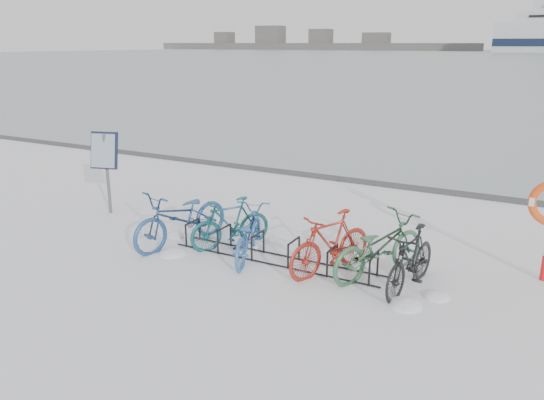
% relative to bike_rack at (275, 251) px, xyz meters
% --- Properties ---
extents(ground, '(900.00, 900.00, 0.00)m').
position_rel_bike_rack_xyz_m(ground, '(0.00, 0.00, -0.18)').
color(ground, white).
rests_on(ground, ground).
extents(quay_edge, '(400.00, 0.25, 0.10)m').
position_rel_bike_rack_xyz_m(quay_edge, '(0.00, 5.90, -0.13)').
color(quay_edge, '#3F3F42').
rests_on(quay_edge, ground).
extents(bike_rack, '(4.00, 0.48, 0.46)m').
position_rel_bike_rack_xyz_m(bike_rack, '(0.00, 0.00, 0.00)').
color(bike_rack, black).
rests_on(bike_rack, ground).
extents(info_board, '(0.66, 0.40, 1.86)m').
position_rel_bike_rack_xyz_m(info_board, '(-4.61, 0.64, 1.16)').
color(info_board, '#595B5E').
rests_on(info_board, ground).
extents(shoreline, '(180.00, 12.00, 9.50)m').
position_rel_bike_rack_xyz_m(shoreline, '(-122.02, 260.00, 2.61)').
color(shoreline, '#474747').
rests_on(shoreline, ground).
extents(bike_0, '(1.28, 2.28, 1.13)m').
position_rel_bike_rack_xyz_m(bike_0, '(-1.96, -0.11, 0.39)').
color(bike_0, navy).
rests_on(bike_0, ground).
extents(bike_1, '(1.26, 1.63, 0.98)m').
position_rel_bike_rack_xyz_m(bike_1, '(-1.08, 0.22, 0.31)').
color(bike_1, '#15505A').
rests_on(bike_1, ground).
extents(bike_2, '(1.13, 1.90, 0.94)m').
position_rel_bike_rack_xyz_m(bike_2, '(-0.52, -0.07, 0.29)').
color(bike_2, '#3061A4').
rests_on(bike_2, ground).
extents(bike_3, '(1.21, 1.85, 1.08)m').
position_rel_bike_rack_xyz_m(bike_3, '(1.03, 0.03, 0.36)').
color(bike_3, maroon).
rests_on(bike_3, ground).
extents(bike_4, '(1.53, 2.13, 1.06)m').
position_rel_bike_rack_xyz_m(bike_4, '(1.78, 0.29, 0.35)').
color(bike_4, '#366744').
rests_on(bike_4, ground).
extents(bike_5, '(0.75, 1.77, 1.03)m').
position_rel_bike_rack_xyz_m(bike_5, '(2.38, -0.00, 0.34)').
color(bike_5, black).
rests_on(bike_5, ground).
extents(snow_drifts, '(5.57, 1.69, 0.18)m').
position_rel_bike_rack_xyz_m(snow_drifts, '(0.28, -0.13, -0.18)').
color(snow_drifts, white).
rests_on(snow_drifts, ground).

